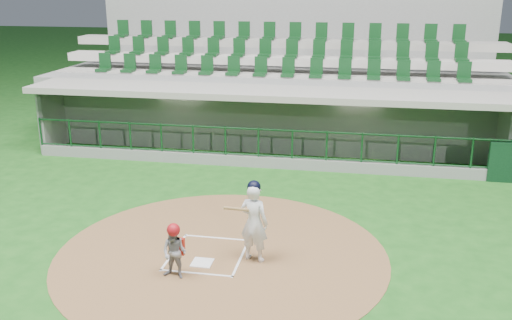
{
  "coord_description": "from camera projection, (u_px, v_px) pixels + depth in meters",
  "views": [
    {
      "loc": [
        3.08,
        -11.09,
        5.66
      ],
      "look_at": [
        0.54,
        2.6,
        1.3
      ],
      "focal_mm": 40.0,
      "sensor_mm": 36.0,
      "label": 1
    }
  ],
  "objects": [
    {
      "name": "home_plate",
      "position": [
        202.0,
        263.0,
        11.97
      ],
      "size": [
        0.43,
        0.43,
        0.02
      ],
      "primitive_type": "cube",
      "color": "white",
      "rests_on": "dirt_circle"
    },
    {
      "name": "dirt_circle",
      "position": [
        222.0,
        254.0,
        12.39
      ],
      "size": [
        7.2,
        7.2,
        0.01
      ],
      "primitive_type": "cylinder",
      "color": "brown",
      "rests_on": "ground"
    },
    {
      "name": "catcher",
      "position": [
        175.0,
        251.0,
        11.24
      ],
      "size": [
        0.58,
        0.49,
        1.16
      ],
      "color": "gray",
      "rests_on": "dirt_circle"
    },
    {
      "name": "seating_deck",
      "position": [
        281.0,
        94.0,
        22.44
      ],
      "size": [
        17.0,
        6.72,
        5.15
      ],
      "color": "gray",
      "rests_on": "ground"
    },
    {
      "name": "ground",
      "position": [
        211.0,
        249.0,
        12.63
      ],
      "size": [
        120.0,
        120.0,
        0.0
      ],
      "primitive_type": "plane",
      "color": "#174C15",
      "rests_on": "ground"
    },
    {
      "name": "batter",
      "position": [
        254.0,
        221.0,
        11.85
      ],
      "size": [
        0.89,
        0.92,
        1.79
      ],
      "color": "white",
      "rests_on": "dirt_circle"
    },
    {
      "name": "dugout_structure",
      "position": [
        273.0,
        124.0,
        19.66
      ],
      "size": [
        16.4,
        3.7,
        3.0
      ],
      "color": "gray",
      "rests_on": "ground"
    },
    {
      "name": "batter_box_chalk",
      "position": [
        207.0,
        254.0,
        12.35
      ],
      "size": [
        1.55,
        1.8,
        0.01
      ],
      "color": "white",
      "rests_on": "ground"
    }
  ]
}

